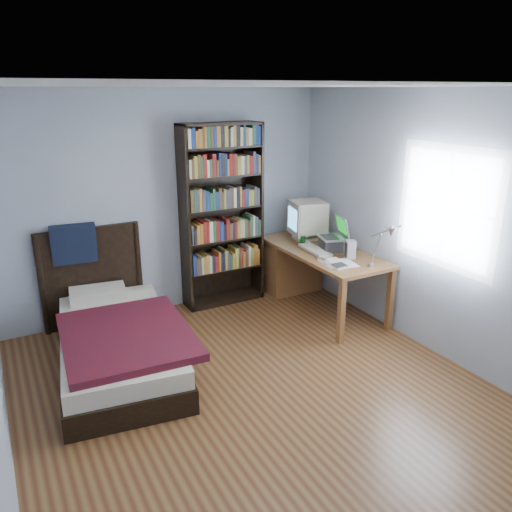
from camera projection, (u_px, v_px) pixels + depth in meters
name	position (u px, v px, depth m)	size (l,w,h in m)	color
room	(261.00, 255.00, 3.88)	(4.20, 4.24, 2.50)	#572D19
desk	(298.00, 263.00, 6.22)	(0.75, 1.71, 0.73)	brown
crt_monitor	(306.00, 218.00, 6.04)	(0.49, 0.45, 0.48)	beige
laptop	(332.00, 241.00, 5.66)	(0.39, 0.37, 0.39)	#2D2D30
desk_lamp	(388.00, 235.00, 4.73)	(0.20, 0.45, 0.53)	#99999E
keyboard	(315.00, 250.00, 5.64)	(0.18, 0.47, 0.03)	#B8B199
speaker	(350.00, 249.00, 5.40)	(0.10, 0.10, 0.20)	gray
soda_can	(302.00, 240.00, 5.86)	(0.06, 0.06, 0.12)	#073814
mouse	(307.00, 242.00, 5.92)	(0.07, 0.12, 0.04)	silver
phone_silver	(322.00, 259.00, 5.35)	(0.05, 0.11, 0.02)	#B4B3B8
phone_grey	(327.00, 263.00, 5.23)	(0.05, 0.09, 0.02)	gray
external_drive	(340.00, 266.00, 5.14)	(0.13, 0.13, 0.03)	gray
bookshelf	(222.00, 216.00, 5.81)	(0.96, 0.30, 2.13)	black
bed	(116.00, 336.00, 4.72)	(1.29, 2.16, 1.16)	black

